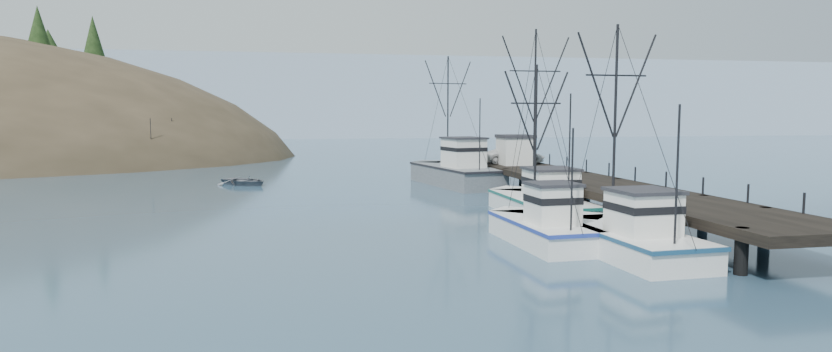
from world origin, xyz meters
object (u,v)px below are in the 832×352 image
Objects in this scene: pier_shed at (515,150)px; motorboat at (245,185)px; work_vessel at (454,172)px; pickup_truck at (515,155)px; pier at (585,183)px; trawler_far at (540,203)px; trawler_mid at (541,228)px; trawler_near at (623,237)px.

pier_shed is 25.78m from motorboat.
pickup_truck is (5.84, -0.56, 1.56)m from work_vessel.
pier_shed is at bearing 91.54° from pier.
pier_shed is at bearing 75.61° from trawler_far.
pier is at bearing -170.41° from pickup_truck.
work_vessel reaches higher than pickup_truck.
trawler_mid is 27.19m from pier_shed.
motorboat is (-17.00, 31.75, -0.82)m from trawler_mid.
pickup_truck is (8.40, 27.42, 1.97)m from trawler_mid.
work_vessel reaches higher than motorboat.
pier is at bearing 70.69° from trawler_near.
trawler_far is at bearing -94.14° from motorboat.
trawler_mid is at bearing -124.41° from pier.
pier_shed reaches higher than pier.
trawler_mid is at bearing 173.10° from pickup_truck.
pier is at bearing 33.58° from trawler_far.
trawler_mid reaches higher than pickup_truck.
trawler_near is 2.01× the size of pickup_truck.
trawler_mid is at bearing 132.28° from trawler_near.
trawler_far reaches higher than trawler_mid.
trawler_near is 1.18× the size of trawler_mid.
work_vessel is at bearing 94.61° from pickup_truck.
trawler_near is (-5.34, -15.24, -0.87)m from pier.
work_vessel is (-5.70, 15.94, -0.46)m from pier.
motorboat is (-19.91, 34.95, -0.82)m from trawler_near.
trawler_near reaches higher than motorboat.
trawler_far is at bearing 87.12° from trawler_near.
pickup_truck is at bearing -5.52° from work_vessel.
trawler_far reaches higher than pickup_truck.
trawler_mid reaches higher than pier_shed.
trawler_near is at bearing -106.40° from motorboat.
trawler_mid is 1.71× the size of pickup_truck.
pier is 7.80× the size of pickup_truck.
trawler_far reaches higher than work_vessel.
trawler_mid is at bearing -95.21° from work_vessel.
pier_shed is (-0.37, 13.85, 1.73)m from pier.
pier reaches higher than motorboat.
work_vessel is (-0.97, 19.08, 0.41)m from trawler_far.
trawler_mid is 28.75m from pickup_truck.
work_vessel is at bearing 84.79° from trawler_mid.
trawler_mid is at bearing -111.56° from trawler_far.
motorboat is at bearing 142.03° from pier.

